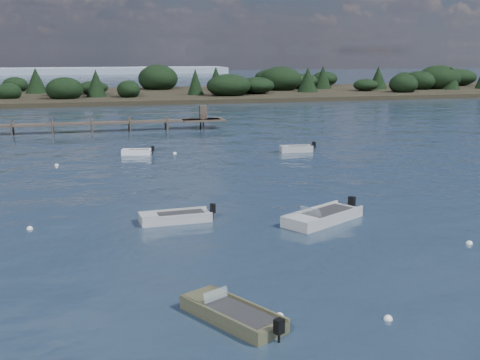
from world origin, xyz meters
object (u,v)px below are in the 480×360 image
object	(u,v)px
tender_far_grey_b	(296,150)
dinghy_near_olive	(232,316)
dinghy_mid_white_a	(323,219)
tender_far_white	(137,153)
dinghy_mid_grey	(175,219)

from	to	relation	value
tender_far_grey_b	dinghy_near_olive	world-z (taller)	tender_far_grey_b
tender_far_grey_b	dinghy_mid_white_a	bearing A→B (deg)	-106.77
tender_far_grey_b	dinghy_mid_white_a	xyz separation A→B (m)	(-6.65, -22.07, 0.00)
dinghy_mid_white_a	tender_far_grey_b	bearing A→B (deg)	73.23
tender_far_grey_b	tender_far_white	distance (m)	14.49
dinghy_mid_white_a	tender_far_white	xyz separation A→B (m)	(-7.66, 24.29, -0.02)
tender_far_grey_b	dinghy_mid_grey	distance (m)	24.61
dinghy_mid_white_a	dinghy_near_olive	size ratio (longest dim) A/B	1.22
dinghy_mid_grey	tender_far_white	world-z (taller)	dinghy_mid_grey
dinghy_mid_white_a	tender_far_white	size ratio (longest dim) A/B	1.76
dinghy_near_olive	tender_far_white	bearing A→B (deg)	89.84
dinghy_near_olive	tender_far_white	distance (m)	34.84
dinghy_near_olive	tender_far_white	xyz separation A→B (m)	(0.10, 34.84, 0.00)
tender_far_grey_b	tender_far_white	xyz separation A→B (m)	(-14.31, 2.22, -0.02)
tender_far_grey_b	tender_far_white	size ratio (longest dim) A/B	1.14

